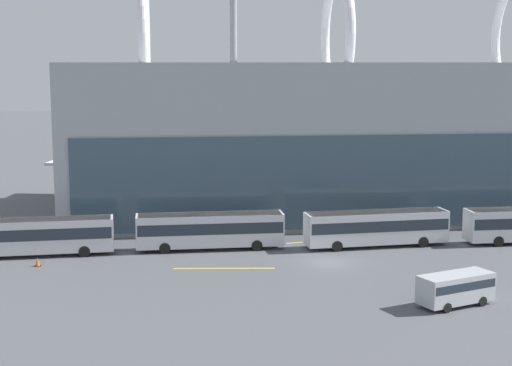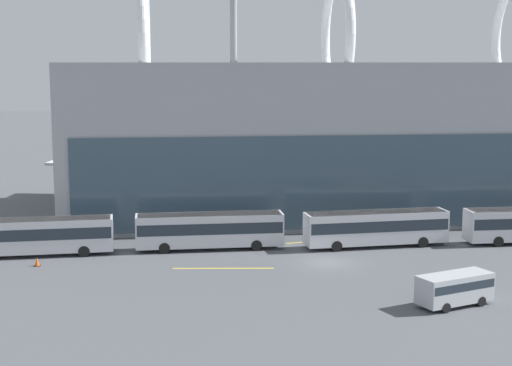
{
  "view_description": "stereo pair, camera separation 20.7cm",
  "coord_description": "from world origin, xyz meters",
  "views": [
    {
      "loc": [
        -13.85,
        -63.94,
        16.93
      ],
      "look_at": [
        -3.88,
        19.43,
        4.0
      ],
      "focal_mm": 55.0,
      "sensor_mm": 36.0,
      "label": 1
    },
    {
      "loc": [
        -13.64,
        -63.96,
        16.93
      ],
      "look_at": [
        -3.88,
        19.43,
        4.0
      ],
      "focal_mm": 55.0,
      "sensor_mm": 36.0,
      "label": 2
    }
  ],
  "objects": [
    {
      "name": "floodlight_mast",
      "position": [
        -5.79,
        24.79,
        15.54
      ],
      "size": [
        2.22,
        2.22,
        27.8
      ],
      "color": "gray",
      "rests_on": "ground_plane"
    },
    {
      "name": "shuttle_bus_2",
      "position": [
        -9.71,
        6.07,
        1.93
      ],
      "size": [
        13.43,
        2.73,
        3.29
      ],
      "rotation": [
        0.0,
        0.0,
        0.01
      ],
      "color": "silver",
      "rests_on": "ground_plane"
    },
    {
      "name": "lane_stripe_2",
      "position": [
        3.28,
        8.77,
        0.0
      ],
      "size": [
        11.4,
        2.72,
        0.01
      ],
      "primitive_type": "cube",
      "rotation": [
        0.0,
        0.0,
        0.21
      ],
      "color": "yellow",
      "rests_on": "ground_plane"
    },
    {
      "name": "traffic_cone_0",
      "position": [
        -24.49,
        1.78,
        0.37
      ],
      "size": [
        0.53,
        0.53,
        0.76
      ],
      "color": "black",
      "rests_on": "ground_plane"
    },
    {
      "name": "ground_plane",
      "position": [
        0.0,
        0.0,
        0.0
      ],
      "size": [
        440.0,
        440.0,
        0.0
      ],
      "primitive_type": "plane",
      "color": "#515459"
    },
    {
      "name": "lane_stripe_0",
      "position": [
        -8.97,
        -0.82,
        0.0
      ],
      "size": [
        8.4,
        1.13,
        0.01
      ],
      "primitive_type": "cube",
      "rotation": [
        0.0,
        0.0,
        -0.1
      ],
      "color": "yellow",
      "rests_on": "ground_plane"
    },
    {
      "name": "shuttle_bus_1",
      "position": [
        -25.09,
        5.42,
        1.93
      ],
      "size": [
        13.52,
        3.28,
        3.29
      ],
      "rotation": [
        0.0,
        0.0,
        0.06
      ],
      "color": "silver",
      "rests_on": "ground_plane"
    },
    {
      "name": "airliner_at_gate_near",
      "position": [
        -12.85,
        36.58,
        5.07
      ],
      "size": [
        31.53,
        35.45,
        13.78
      ],
      "rotation": [
        0.0,
        0.0,
        1.36
      ],
      "color": "white",
      "rests_on": "ground_plane"
    },
    {
      "name": "service_van_foreground",
      "position": [
        6.4,
        -12.78,
        1.35
      ],
      "size": [
        5.91,
        3.91,
        2.28
      ],
      "rotation": [
        0.0,
        0.0,
        0.36
      ],
      "color": "#B2B7BC",
      "rests_on": "ground_plane"
    },
    {
      "name": "shuttle_bus_3",
      "position": [
        5.68,
        5.32,
        1.93
      ],
      "size": [
        13.56,
        3.6,
        3.29
      ],
      "rotation": [
        0.0,
        0.0,
        0.08
      ],
      "color": "silver",
      "rests_on": "ground_plane"
    }
  ]
}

